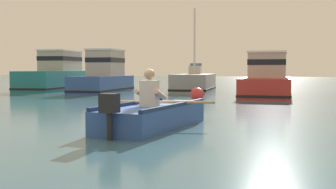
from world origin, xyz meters
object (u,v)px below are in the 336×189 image
(moored_boat_teal, at_px, (58,75))
(moored_boat_blue, at_px, (104,76))
(moored_boat_red, at_px, (267,79))
(mooring_buoy, at_px, (197,95))
(rowboat_with_person, at_px, (154,115))
(moored_boat_grey, at_px, (194,83))

(moored_boat_teal, height_order, moored_boat_blue, moored_boat_teal)
(moored_boat_red, bearing_deg, mooring_buoy, -112.76)
(moored_boat_blue, distance_m, moored_boat_red, 8.25)
(moored_boat_red, bearing_deg, rowboat_with_person, -92.84)
(mooring_buoy, bearing_deg, moored_boat_red, 67.24)
(rowboat_with_person, distance_m, moored_boat_teal, 16.58)
(moored_boat_blue, xyz_separation_m, mooring_buoy, (6.41, -4.30, -0.55))
(rowboat_with_person, distance_m, mooring_buoy, 6.97)
(moored_boat_red, bearing_deg, moored_boat_grey, 152.79)
(rowboat_with_person, distance_m, moored_boat_blue, 13.56)
(moored_boat_teal, distance_m, moored_boat_red, 11.86)
(moored_boat_blue, distance_m, moored_boat_grey, 4.72)
(moored_boat_grey, height_order, mooring_buoy, moored_boat_grey)
(moored_boat_teal, xyz_separation_m, mooring_buoy, (9.98, -5.30, -0.59))
(moored_boat_red, xyz_separation_m, mooring_buoy, (-1.84, -4.39, -0.47))
(moored_boat_blue, bearing_deg, moored_boat_grey, 27.90)
(moored_boat_blue, xyz_separation_m, moored_boat_red, (8.25, 0.09, -0.09))
(moored_boat_teal, distance_m, mooring_buoy, 11.32)
(moored_boat_grey, bearing_deg, moored_boat_blue, -152.10)
(moored_boat_teal, bearing_deg, moored_boat_red, -4.38)
(moored_boat_red, height_order, mooring_buoy, moored_boat_red)
(rowboat_with_person, xyz_separation_m, moored_boat_teal, (-11.27, 12.15, 0.59))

